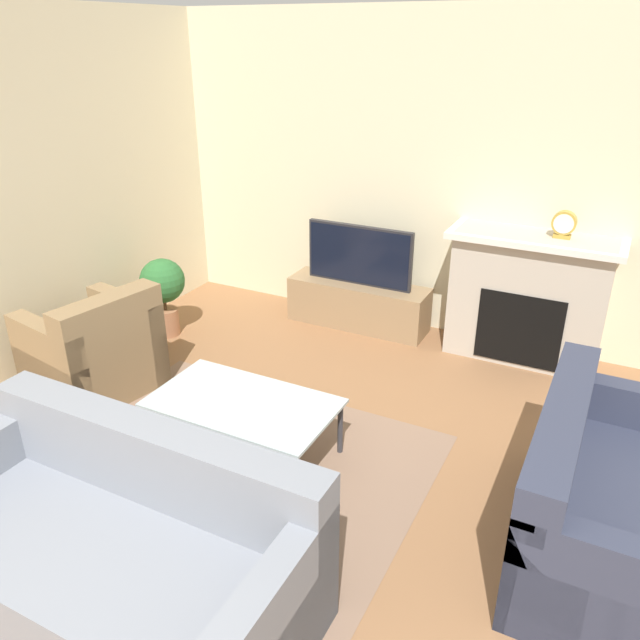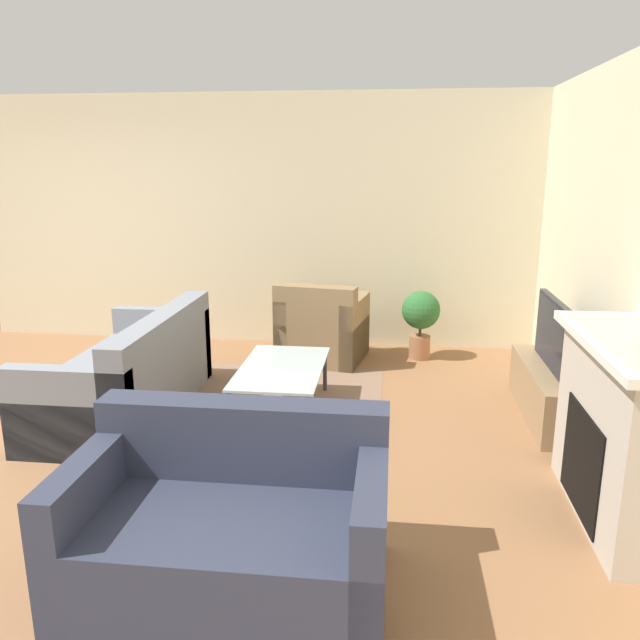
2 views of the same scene
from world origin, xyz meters
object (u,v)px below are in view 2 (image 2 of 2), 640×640
at_px(couch_sectional, 130,377).
at_px(potted_plant, 421,316).
at_px(couch_loveseat, 231,529).
at_px(coffee_table, 282,370).
at_px(tv, 554,335).
at_px(armchair_by_window, 322,331).

distance_m(couch_sectional, potted_plant, 2.95).
distance_m(couch_loveseat, coffee_table, 2.13).
height_order(couch_loveseat, coffee_table, couch_loveseat).
height_order(tv, potted_plant, tv).
bearing_deg(coffee_table, tv, 94.01).
xyz_separation_m(couch_sectional, potted_plant, (-1.72, 2.39, 0.16)).
relative_size(couch_loveseat, armchair_by_window, 1.58).
bearing_deg(armchair_by_window, couch_loveseat, 99.48).
distance_m(armchair_by_window, potted_plant, 1.03).
xyz_separation_m(couch_sectional, couch_loveseat, (2.01, 1.36, 0.00)).
xyz_separation_m(couch_loveseat, armchair_by_window, (-3.55, 0.03, 0.01)).
height_order(coffee_table, potted_plant, potted_plant).
distance_m(couch_loveseat, potted_plant, 3.86).
bearing_deg(couch_loveseat, tv, 48.89).
bearing_deg(potted_plant, couch_sectional, -54.32).
xyz_separation_m(couch_loveseat, coffee_table, (-2.12, -0.13, 0.07)).
height_order(tv, couch_sectional, tv).
bearing_deg(armchair_by_window, coffee_table, 93.47).
height_order(couch_sectional, armchair_by_window, same).
bearing_deg(couch_sectional, armchair_by_window, 137.91).
bearing_deg(tv, armchair_by_window, -123.09).
relative_size(coffee_table, potted_plant, 1.63).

